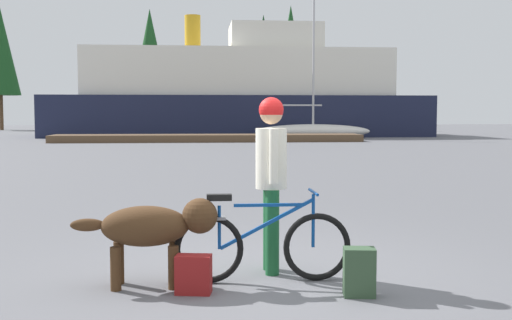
{
  "coord_description": "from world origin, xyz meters",
  "views": [
    {
      "loc": [
        -0.69,
        -6.38,
        1.65
      ],
      "look_at": [
        -0.04,
        0.48,
        1.13
      ],
      "focal_mm": 44.95,
      "sensor_mm": 36.0,
      "label": 1
    }
  ],
  "objects_px": {
    "person_cyclist": "(271,166)",
    "ferry_boat": "(239,94)",
    "dog": "(154,227)",
    "sailboat_moored": "(313,130)",
    "handbag_pannier": "(194,274)",
    "backpack": "(359,272)",
    "bicycle": "(262,245)"
  },
  "relations": [
    {
      "from": "backpack",
      "to": "handbag_pannier",
      "type": "distance_m",
      "value": 1.5
    },
    {
      "from": "backpack",
      "to": "person_cyclist",
      "type": "bearing_deg",
      "value": 126.39
    },
    {
      "from": "dog",
      "to": "bicycle",
      "type": "bearing_deg",
      "value": 2.89
    },
    {
      "from": "dog",
      "to": "sailboat_moored",
      "type": "relative_size",
      "value": 0.16
    },
    {
      "from": "person_cyclist",
      "to": "backpack",
      "type": "distance_m",
      "value": 1.45
    },
    {
      "from": "dog",
      "to": "ferry_boat",
      "type": "distance_m",
      "value": 39.44
    },
    {
      "from": "bicycle",
      "to": "backpack",
      "type": "xyz_separation_m",
      "value": [
        0.82,
        -0.56,
        -0.15
      ]
    },
    {
      "from": "person_cyclist",
      "to": "sailboat_moored",
      "type": "xyz_separation_m",
      "value": [
        6.66,
        33.71,
        -0.6
      ]
    },
    {
      "from": "backpack",
      "to": "ferry_boat",
      "type": "distance_m",
      "value": 39.85
    },
    {
      "from": "bicycle",
      "to": "dog",
      "type": "height_order",
      "value": "bicycle"
    },
    {
      "from": "sailboat_moored",
      "to": "ferry_boat",
      "type": "bearing_deg",
      "value": 130.48
    },
    {
      "from": "dog",
      "to": "sailboat_moored",
      "type": "distance_m",
      "value": 35.02
    },
    {
      "from": "bicycle",
      "to": "dog",
      "type": "bearing_deg",
      "value": -177.11
    },
    {
      "from": "person_cyclist",
      "to": "backpack",
      "type": "height_order",
      "value": "person_cyclist"
    },
    {
      "from": "sailboat_moored",
      "to": "bicycle",
      "type": "bearing_deg",
      "value": -101.27
    },
    {
      "from": "backpack",
      "to": "sailboat_moored",
      "type": "xyz_separation_m",
      "value": [
        5.97,
        34.64,
        0.28
      ]
    },
    {
      "from": "dog",
      "to": "sailboat_moored",
      "type": "bearing_deg",
      "value": 77.1
    },
    {
      "from": "bicycle",
      "to": "backpack",
      "type": "distance_m",
      "value": 1.0
    },
    {
      "from": "bicycle",
      "to": "backpack",
      "type": "height_order",
      "value": "bicycle"
    },
    {
      "from": "bicycle",
      "to": "person_cyclist",
      "type": "distance_m",
      "value": 0.83
    },
    {
      "from": "bicycle",
      "to": "handbag_pannier",
      "type": "xyz_separation_m",
      "value": [
        -0.66,
        -0.34,
        -0.19
      ]
    },
    {
      "from": "person_cyclist",
      "to": "sailboat_moored",
      "type": "relative_size",
      "value": 0.21
    },
    {
      "from": "person_cyclist",
      "to": "ferry_boat",
      "type": "distance_m",
      "value": 38.9
    },
    {
      "from": "bicycle",
      "to": "handbag_pannier",
      "type": "distance_m",
      "value": 0.77
    },
    {
      "from": "bicycle",
      "to": "handbag_pannier",
      "type": "height_order",
      "value": "bicycle"
    },
    {
      "from": "person_cyclist",
      "to": "handbag_pannier",
      "type": "bearing_deg",
      "value": -137.88
    },
    {
      "from": "ferry_boat",
      "to": "sailboat_moored",
      "type": "distance_m",
      "value": 7.1
    },
    {
      "from": "handbag_pannier",
      "to": "person_cyclist",
      "type": "bearing_deg",
      "value": 42.12
    },
    {
      "from": "person_cyclist",
      "to": "sailboat_moored",
      "type": "bearing_deg",
      "value": 78.83
    },
    {
      "from": "person_cyclist",
      "to": "handbag_pannier",
      "type": "height_order",
      "value": "person_cyclist"
    },
    {
      "from": "bicycle",
      "to": "ferry_boat",
      "type": "relative_size",
      "value": 0.07
    },
    {
      "from": "person_cyclist",
      "to": "ferry_boat",
      "type": "height_order",
      "value": "ferry_boat"
    }
  ]
}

